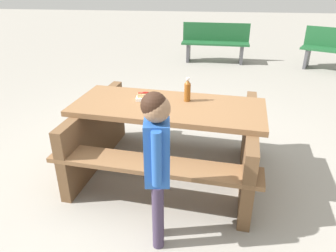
{
  "coord_description": "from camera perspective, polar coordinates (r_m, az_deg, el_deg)",
  "views": [
    {
      "loc": [
        -0.33,
        2.76,
        1.87
      ],
      "look_at": [
        0.0,
        0.0,
        0.52
      ],
      "focal_mm": 33.94,
      "sensor_mm": 36.0,
      "label": 1
    }
  ],
  "objects": [
    {
      "name": "ground_plane",
      "position": [
        3.35,
        -0.0,
        -8.11
      ],
      "size": [
        30.0,
        30.0,
        0.0
      ],
      "primitive_type": "plane",
      "color": "gray",
      "rests_on": "ground"
    },
    {
      "name": "picnic_table",
      "position": [
        3.12,
        -0.0,
        -1.32
      ],
      "size": [
        1.94,
        1.59,
        0.75
      ],
      "color": "brown",
      "rests_on": "ground"
    },
    {
      "name": "park_bench_mid",
      "position": [
        7.52,
        8.5,
        14.73
      ],
      "size": [
        1.52,
        0.47,
        0.85
      ],
      "color": "#1E592D",
      "rests_on": "ground"
    },
    {
      "name": "soda_bottle",
      "position": [
        3.05,
        3.51,
        6.4
      ],
      "size": [
        0.06,
        0.06,
        0.23
      ],
      "color": "brown",
      "rests_on": "picnic_table"
    },
    {
      "name": "hotdog_tray",
      "position": [
        3.1,
        -4.07,
        5.24
      ],
      "size": [
        0.19,
        0.12,
        0.08
      ],
      "color": "white",
      "rests_on": "picnic_table"
    },
    {
      "name": "child_in_coat",
      "position": [
        2.14,
        -2.02,
        -4.96
      ],
      "size": [
        0.2,
        0.3,
        1.21
      ],
      "color": "#3F334C",
      "rests_on": "ground"
    }
  ]
}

